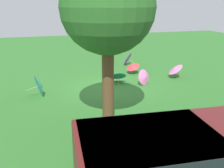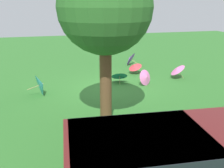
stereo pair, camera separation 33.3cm
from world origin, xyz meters
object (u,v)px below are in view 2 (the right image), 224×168
(parasol_red_0, at_px, (135,66))
(parasol_purple_0, at_px, (130,58))
(parasol_teal_1, at_px, (119,75))
(parasol_pink_2, at_px, (146,77))
(parasol_pink_1, at_px, (177,69))
(parasol_teal_0, at_px, (41,85))
(van_dark, at_px, (176,160))
(shade_tree, at_px, (105,8))

(parasol_red_0, relative_size, parasol_purple_0, 0.97)
(parasol_teal_1, distance_m, parasol_pink_2, 1.32)
(parasol_purple_0, height_order, parasol_pink_1, parasol_purple_0)
(parasol_teal_0, bearing_deg, parasol_pink_2, -178.21)
(parasol_pink_2, bearing_deg, parasol_purple_0, -97.78)
(parasol_red_0, distance_m, parasol_purple_0, 2.14)
(van_dark, distance_m, parasol_pink_2, 7.61)
(van_dark, bearing_deg, parasol_pink_2, -107.37)
(van_dark, height_order, shade_tree, shade_tree)
(shade_tree, relative_size, parasol_pink_1, 5.54)
(shade_tree, bearing_deg, parasol_purple_0, -113.80)
(shade_tree, relative_size, parasol_teal_1, 5.71)
(parasol_purple_0, bearing_deg, parasol_teal_0, 38.48)
(shade_tree, bearing_deg, parasol_pink_2, -129.10)
(van_dark, height_order, parasol_teal_0, van_dark)
(parasol_teal_0, xyz_separation_m, parasol_purple_0, (-5.44, -4.32, -0.05))
(van_dark, xyz_separation_m, parasol_red_0, (-2.43, -9.32, -0.48))
(van_dark, height_order, parasol_pink_2, van_dark)
(parasol_teal_0, relative_size, parasol_pink_1, 1.04)
(shade_tree, xyz_separation_m, parasol_red_0, (-2.94, -5.49, -3.25))
(parasol_purple_0, bearing_deg, van_dark, 76.05)
(parasol_red_0, bearing_deg, parasol_pink_1, 142.34)
(parasol_red_0, bearing_deg, parasol_pink_2, 85.52)
(shade_tree, distance_m, parasol_pink_2, 5.50)
(parasol_purple_0, relative_size, parasol_pink_1, 1.08)
(parasol_purple_0, xyz_separation_m, parasol_pink_2, (0.57, 4.17, -0.03))
(shade_tree, height_order, parasol_teal_0, shade_tree)
(parasol_teal_0, distance_m, parasol_purple_0, 6.95)
(parasol_teal_0, bearing_deg, parasol_teal_1, -167.38)
(shade_tree, distance_m, parasol_teal_0, 5.04)
(parasol_purple_0, distance_m, parasol_pink_2, 4.21)
(parasol_teal_1, bearing_deg, parasol_teal_0, 12.62)
(parasol_pink_1, height_order, parasol_pink_2, parasol_pink_1)
(parasol_teal_0, bearing_deg, parasol_red_0, -156.14)
(shade_tree, height_order, parasol_pink_1, shade_tree)
(van_dark, xyz_separation_m, parasol_purple_0, (-2.84, -11.42, -0.50))
(parasol_purple_0, bearing_deg, parasol_pink_2, 82.22)
(parasol_red_0, distance_m, parasol_pink_2, 2.08)
(parasol_pink_1, bearing_deg, parasol_purple_0, -67.92)
(parasol_red_0, distance_m, parasol_pink_1, 2.31)
(parasol_red_0, xyz_separation_m, parasol_pink_1, (-1.83, 1.41, 0.06))
(shade_tree, distance_m, parasol_purple_0, 8.91)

